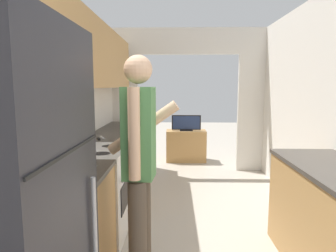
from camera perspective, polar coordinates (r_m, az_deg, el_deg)
The scene contains 8 objects.
wall_left at distance 2.92m, azimuth -20.02°, elevation 7.35°, with size 0.38×7.23×2.50m.
wall_far_with_doorway at distance 5.30m, azimuth 3.80°, elevation 7.00°, with size 3.06×0.06×2.50m.
counter_left at distance 3.69m, azimuth -11.53°, elevation -9.22°, with size 0.62×3.70×0.89m.
range_oven at distance 3.15m, azimuth -13.82°, elevation -12.20°, with size 0.66×0.79×1.03m.
person at distance 2.15m, azimuth -5.49°, elevation -7.98°, with size 0.55×0.40×1.72m.
tv_cabinet at distance 6.08m, azimuth 3.47°, elevation -3.74°, with size 0.79×0.42×0.62m.
television at distance 5.96m, azimuth 3.52°, elevation 0.55°, with size 0.58×0.16×0.31m.
knife at distance 3.62m, azimuth -12.87°, elevation -2.27°, with size 0.13×0.33×0.02m.
Camera 1 is at (-0.22, -0.44, 1.50)m, focal length 32.00 mm.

